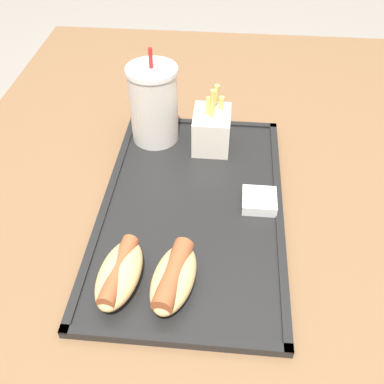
{
  "coord_description": "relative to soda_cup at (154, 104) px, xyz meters",
  "views": [
    {
      "loc": [
        -0.51,
        -0.03,
        1.29
      ],
      "look_at": [
        -0.01,
        0.02,
        0.82
      ],
      "focal_mm": 42.0,
      "sensor_mm": 36.0,
      "label": 1
    }
  ],
  "objects": [
    {
      "name": "hot_dog_far",
      "position": [
        -0.33,
        -0.0,
        -0.05
      ],
      "size": [
        0.12,
        0.07,
        0.04
      ],
      "color": "#DBB270",
      "rests_on": "food_tray"
    },
    {
      "name": "soda_cup",
      "position": [
        0.0,
        0.0,
        0.0
      ],
      "size": [
        0.09,
        0.09,
        0.18
      ],
      "color": "silver",
      "rests_on": "food_tray"
    },
    {
      "name": "fries_carton",
      "position": [
        -0.02,
        -0.11,
        -0.04
      ],
      "size": [
        0.08,
        0.06,
        0.12
      ],
      "color": "silver",
      "rests_on": "food_tray"
    },
    {
      "name": "dining_table",
      "position": [
        -0.16,
        -0.1,
        -0.47
      ],
      "size": [
        1.33,
        0.92,
        0.78
      ],
      "color": "brown",
      "rests_on": "ground_plane"
    },
    {
      "name": "sauce_cup_mayo",
      "position": [
        -0.17,
        -0.19,
        -0.06
      ],
      "size": [
        0.05,
        0.05,
        0.02
      ],
      "color": "silver",
      "rests_on": "food_tray"
    },
    {
      "name": "food_tray",
      "position": [
        -0.18,
        -0.08,
        -0.08
      ],
      "size": [
        0.47,
        0.29,
        0.01
      ],
      "color": "black",
      "rests_on": "dining_table"
    },
    {
      "name": "hot_dog_near",
      "position": [
        -0.33,
        -0.08,
        -0.05
      ],
      "size": [
        0.12,
        0.07,
        0.04
      ],
      "color": "#DBB270",
      "rests_on": "food_tray"
    }
  ]
}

